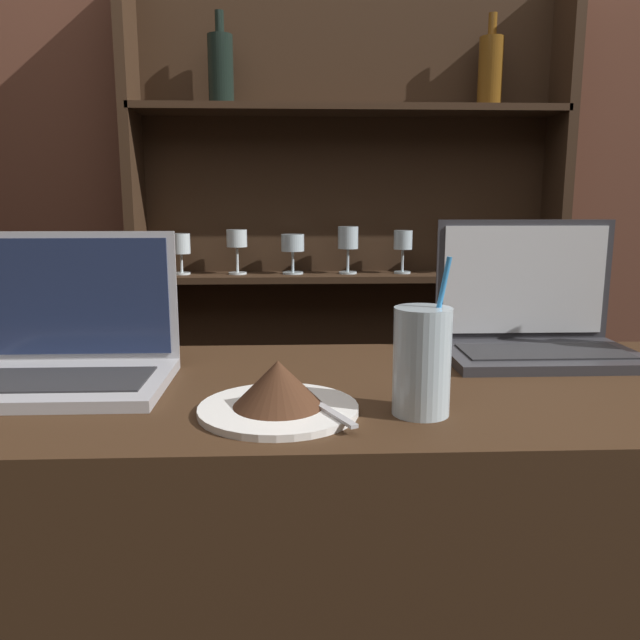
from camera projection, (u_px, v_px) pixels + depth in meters
back_wall at (308, 194)px, 2.01m from camera, size 7.00×0.06×2.70m
back_shelf at (346, 294)px, 1.99m from camera, size 1.31×0.18×1.99m
laptop_near at (64, 351)px, 1.00m from camera, size 0.34×0.24×0.24m
laptop_far at (534, 325)px, 1.18m from camera, size 0.35×0.22×0.25m
cake_plate at (278, 392)px, 0.86m from camera, size 0.22×0.22×0.07m
water_glass at (422, 361)px, 0.85m from camera, size 0.08×0.08×0.22m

